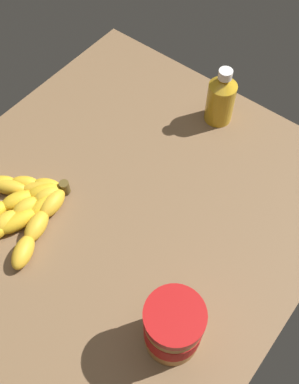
{
  "coord_description": "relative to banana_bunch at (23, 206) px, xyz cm",
  "views": [
    {
      "loc": [
        32.49,
        33.4,
        78.22
      ],
      "look_at": [
        -4.23,
        4.57,
        5.63
      ],
      "focal_mm": 41.91,
      "sensor_mm": 36.0,
      "label": 1
    }
  ],
  "objects": [
    {
      "name": "banana_bunch",
      "position": [
        0.0,
        0.0,
        0.0
      ],
      "size": [
        22.84,
        26.67,
        3.59
      ],
      "color": "gold",
      "rests_on": "ground_plane"
    },
    {
      "name": "peanut_butter_jar",
      "position": [
        2.07,
        38.59,
        4.75
      ],
      "size": [
        9.7,
        9.7,
        12.97
      ],
      "color": "#B27238",
      "rests_on": "ground_plane"
    },
    {
      "name": "ground_plane",
      "position": [
        -11.96,
        14.87,
        -3.8
      ],
      "size": [
        85.22,
        75.97,
        4.22
      ],
      "primitive_type": "cube",
      "color": "brown"
    },
    {
      "name": "honey_bottle",
      "position": [
        -44.99,
        16.9,
        4.7
      ],
      "size": [
        6.28,
        6.28,
        14.2
      ],
      "color": "gold",
      "rests_on": "ground_plane"
    }
  ]
}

